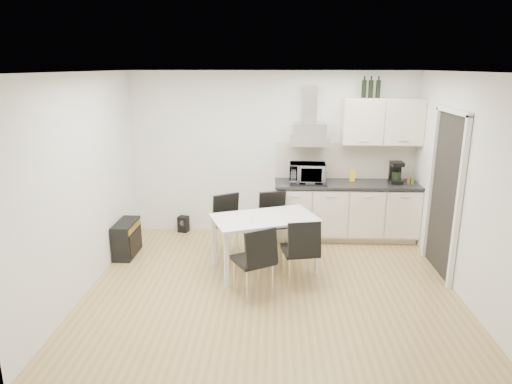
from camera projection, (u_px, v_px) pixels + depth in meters
ground at (271, 286)px, 5.71m from camera, size 4.50×4.50×0.00m
wall_back at (273, 154)px, 7.29m from camera, size 4.50×0.10×2.60m
wall_front at (271, 253)px, 3.44m from camera, size 4.50×0.10×2.60m
wall_left at (84, 184)px, 5.45m from camera, size 0.10×4.00×2.60m
wall_right at (466, 188)px, 5.28m from camera, size 0.10×4.00×2.60m
ceiling at (273, 72)px, 5.02m from camera, size 4.50×4.50×0.00m
doorway at (444, 195)px, 5.88m from camera, size 0.08×1.04×2.10m
kitchenette at (348, 188)px, 7.12m from camera, size 2.22×0.64×2.52m
dining_table at (265, 223)px, 6.00m from camera, size 1.51×1.18×0.75m
chair_far_left at (232, 226)px, 6.54m from camera, size 0.64×0.66×0.88m
chair_far_right at (276, 224)px, 6.65m from camera, size 0.56×0.60×0.88m
chair_near_left at (253, 261)px, 5.39m from camera, size 0.63×0.65×0.88m
chair_near_right at (300, 251)px, 5.66m from camera, size 0.53×0.57×0.88m
guitar_amp at (127, 238)px, 6.60m from camera, size 0.27×0.61×0.50m
floor_speaker at (183, 224)px, 7.56m from camera, size 0.19×0.18×0.26m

